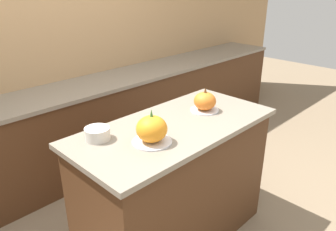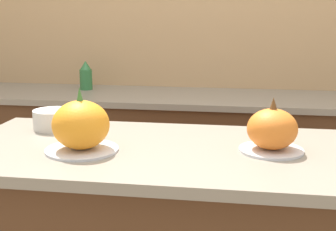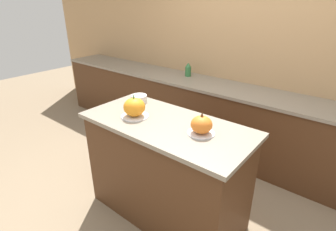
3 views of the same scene
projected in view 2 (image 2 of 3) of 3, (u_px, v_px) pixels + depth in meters
wall_back at (209, 32)px, 3.06m from camera, size 8.00×0.06×2.50m
back_counter at (203, 165)px, 2.91m from camera, size 6.00×0.60×0.89m
pumpkin_cake_left at (81, 127)px, 1.49m from camera, size 0.24×0.24×0.21m
pumpkin_cake_right at (272, 131)px, 1.48m from camera, size 0.21×0.21×0.18m
bottle_tall at (86, 76)px, 3.01m from camera, size 0.08×0.08×0.19m
mixing_bowl at (53, 119)px, 1.77m from camera, size 0.15×0.15×0.07m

